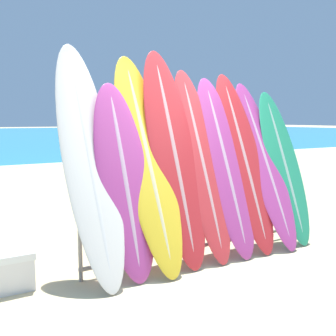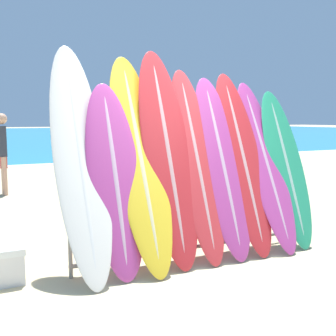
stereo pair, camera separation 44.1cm
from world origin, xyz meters
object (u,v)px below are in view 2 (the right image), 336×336
at_px(surfboard_slot_5, 222,165).
at_px(surfboard_slot_8, 286,167).
at_px(surfboard_slot_6, 243,160).
at_px(surfboard_slot_2, 140,159).
at_px(person_mid_beach, 3,151).
at_px(surfboard_slot_4, 197,162).
at_px(surfboard_rack, 198,214).
at_px(surfboard_slot_0, 80,157).
at_px(surfboard_slot_3, 168,154).
at_px(surfboard_slot_1, 115,178).
at_px(surfboard_slot_7, 265,163).
at_px(person_near_water, 133,142).

distance_m(surfboard_slot_5, surfboard_slot_8, 0.98).
bearing_deg(surfboard_slot_6, surfboard_slot_2, 178.19).
xyz_separation_m(surfboard_slot_8, person_mid_beach, (-3.13, 5.11, -0.05)).
relative_size(surfboard_slot_4, surfboard_slot_5, 1.04).
distance_m(surfboard_slot_2, surfboard_slot_6, 1.34).
bearing_deg(surfboard_slot_2, surfboard_rack, -7.49).
distance_m(surfboard_slot_0, surfboard_slot_4, 1.35).
relative_size(surfboard_slot_2, surfboard_slot_4, 1.06).
distance_m(surfboard_slot_3, surfboard_slot_6, 1.02).
xyz_separation_m(surfboard_slot_0, person_mid_beach, (-0.48, 4.99, -0.28)).
bearing_deg(surfboard_slot_1, surfboard_rack, 0.22).
distance_m(surfboard_rack, surfboard_slot_7, 1.14).
xyz_separation_m(surfboard_slot_7, surfboard_slot_8, (0.31, -0.04, -0.06)).
xyz_separation_m(surfboard_slot_3, person_near_water, (2.45, 7.64, -0.32)).
distance_m(surfboard_slot_0, surfboard_slot_1, 0.41).
height_order(surfboard_slot_1, surfboard_slot_2, surfboard_slot_2).
relative_size(surfboard_slot_0, surfboard_slot_2, 1.04).
distance_m(surfboard_rack, person_near_water, 8.01).
xyz_separation_m(surfboard_slot_3, surfboard_slot_8, (1.67, -0.08, -0.22)).
bearing_deg(surfboard_rack, surfboard_slot_6, 4.13).
height_order(surfboard_slot_4, person_mid_beach, surfboard_slot_4).
distance_m(surfboard_slot_4, surfboard_slot_7, 1.00).
bearing_deg(surfboard_slot_0, surfboard_slot_6, -2.04).
xyz_separation_m(surfboard_slot_1, surfboard_slot_5, (1.34, 0.03, 0.06)).
bearing_deg(surfboard_slot_2, person_near_water, 70.00).
distance_m(surfboard_slot_0, surfboard_slot_3, 0.98).
bearing_deg(surfboard_slot_3, surfboard_slot_8, -2.70).
xyz_separation_m(surfboard_slot_3, surfboard_slot_4, (0.36, -0.03, -0.10)).
distance_m(surfboard_slot_7, person_mid_beach, 5.80).
height_order(surfboard_slot_0, surfboard_slot_7, surfboard_slot_0).
bearing_deg(surfboard_slot_5, surfboard_slot_2, 176.63).
distance_m(surfboard_rack, surfboard_slot_5, 0.66).
distance_m(surfboard_slot_6, surfboard_slot_7, 0.35).
relative_size(surfboard_slot_1, surfboard_slot_6, 0.91).
height_order(surfboard_slot_1, surfboard_slot_6, surfboard_slot_6).
bearing_deg(person_near_water, surfboard_slot_5, 99.41).
relative_size(surfboard_slot_7, person_mid_beach, 1.22).
bearing_deg(surfboard_rack, surfboard_slot_5, 4.91).
relative_size(surfboard_slot_2, person_mid_beach, 1.36).
xyz_separation_m(surfboard_slot_2, surfboard_slot_3, (0.33, -0.01, 0.04)).
relative_size(surfboard_rack, surfboard_slot_5, 1.40).
bearing_deg(surfboard_slot_3, surfboard_slot_7, -1.82).
bearing_deg(surfboard_slot_0, person_near_water, 65.76).
xyz_separation_m(surfboard_slot_1, surfboard_slot_4, (1.01, 0.05, 0.11)).
distance_m(surfboard_slot_1, surfboard_slot_2, 0.37).
bearing_deg(surfboard_slot_1, surfboard_slot_3, 7.29).
distance_m(surfboard_slot_6, person_mid_beach, 5.64).
bearing_deg(surfboard_slot_0, surfboard_slot_4, -2.98).
distance_m(surfboard_slot_4, person_near_water, 7.95).
xyz_separation_m(surfboard_slot_0, surfboard_slot_8, (2.64, -0.12, -0.22)).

